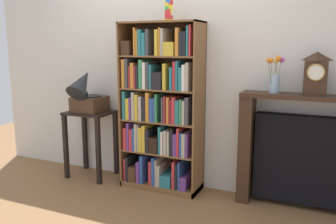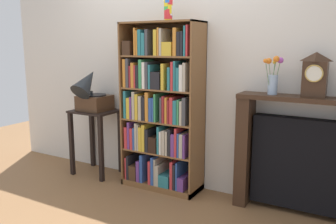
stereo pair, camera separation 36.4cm
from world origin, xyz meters
The scene contains 9 objects.
ground_plane centered at (0.00, 0.00, -0.01)m, with size 8.11×6.40×0.02m, color brown.
wall_back centered at (0.25, 0.28, 1.30)m, with size 5.11×0.08×2.60m, color silver.
bookshelf centered at (-0.01, 0.05, 0.81)m, with size 0.84×0.35×1.73m.
cup_stack centered at (0.10, 0.02, 1.86)m, with size 0.08×0.08×0.26m.
side_table_left centered at (-0.88, 0.03, 0.54)m, with size 0.51×0.42×0.76m.
gramophone centered at (-0.88, -0.03, 0.97)m, with size 0.33×0.47×0.53m.
fireplace_mantel centered at (1.39, 0.13, 0.53)m, with size 1.14×0.25×1.07m.
mantel_clock centered at (1.45, 0.11, 1.26)m, with size 0.19×0.14×0.37m.
flower_vase centered at (1.11, 0.11, 1.22)m, with size 0.15×0.16×0.34m.
Camera 2 is at (1.86, -3.04, 1.50)m, focal length 37.93 mm.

